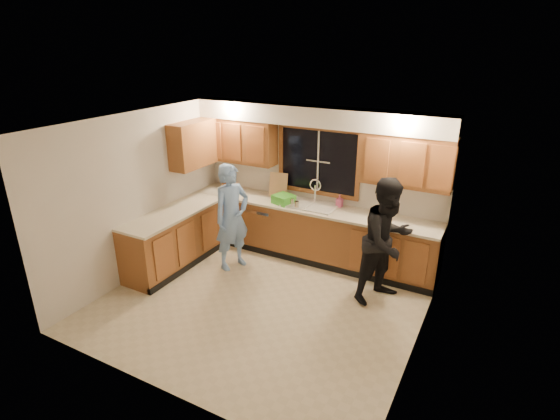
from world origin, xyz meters
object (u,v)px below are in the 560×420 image
(stove, at_px, (150,253))
(knife_block, at_px, (226,182))
(sink, at_px, (310,209))
(bowl, at_px, (380,217))
(dishwasher, at_px, (265,225))
(man, at_px, (232,217))
(soap_bottle, at_px, (340,201))
(woman, at_px, (387,241))
(dish_crate, at_px, (284,199))

(stove, xyz_separation_m, knife_block, (0.06, 1.95, 0.58))
(sink, distance_m, stove, 2.60)
(bowl, bearing_deg, dishwasher, 179.68)
(man, bearing_deg, soap_bottle, -31.53)
(woman, xyz_separation_m, bowl, (-0.30, 0.64, 0.06))
(stove, distance_m, knife_block, 2.03)
(dishwasher, bearing_deg, woman, -15.71)
(dish_crate, distance_m, bowl, 1.59)
(dishwasher, relative_size, knife_block, 3.66)
(dishwasher, height_order, woman, woman)
(dishwasher, xyz_separation_m, man, (-0.09, -0.87, 0.44))
(dishwasher, relative_size, stove, 0.91)
(dishwasher, bearing_deg, man, -95.68)
(man, distance_m, woman, 2.40)
(sink, distance_m, woman, 1.60)
(sink, height_order, knife_block, sink)
(stove, relative_size, soap_bottle, 4.41)
(knife_block, bearing_deg, stove, -98.91)
(sink, relative_size, dish_crate, 2.79)
(woman, relative_size, bowl, 7.43)
(dishwasher, distance_m, soap_bottle, 1.44)
(knife_block, relative_size, dish_crate, 0.73)
(dish_crate, bearing_deg, stove, -128.52)
(stove, bearing_deg, dish_crate, 51.48)
(woman, height_order, bowl, woman)
(woman, relative_size, knife_block, 7.95)
(dishwasher, height_order, bowl, bowl)
(dish_crate, height_order, bowl, dish_crate)
(sink, height_order, stove, sink)
(knife_block, height_order, bowl, knife_block)
(dishwasher, distance_m, stove, 2.04)
(bowl, bearing_deg, sink, 178.73)
(dishwasher, distance_m, knife_block, 1.10)
(soap_bottle, distance_m, bowl, 0.76)
(stove, height_order, knife_block, knife_block)
(sink, xyz_separation_m, bowl, (1.16, -0.03, 0.08))
(dishwasher, relative_size, woman, 0.46)
(sink, relative_size, man, 0.50)
(man, bearing_deg, stove, 158.25)
(dish_crate, bearing_deg, man, -123.07)
(soap_bottle, bearing_deg, dishwasher, -171.24)
(sink, xyz_separation_m, knife_block, (-1.74, 0.12, 0.17))
(man, distance_m, bowl, 2.27)
(stove, height_order, man, man)
(woman, bearing_deg, sink, 95.14)
(dishwasher, height_order, knife_block, knife_block)
(soap_bottle, bearing_deg, knife_block, -178.40)
(dish_crate, relative_size, soap_bottle, 1.51)
(sink, height_order, dishwasher, sink)
(soap_bottle, bearing_deg, stove, -138.08)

